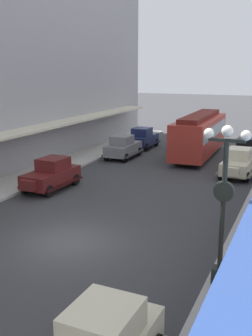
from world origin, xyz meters
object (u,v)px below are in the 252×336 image
Objects in this scene: lamp_post_with_clock at (223,199)px; parked_car_0 at (238,162)px; parked_car_6 at (248,149)px; streetcar at (199,134)px; parked_car_1 at (123,146)px; parked_car_4 at (51,173)px; parked_car_2 at (143,138)px.

parked_car_0 is at bearing 96.48° from lamp_post_with_clock.
streetcar reaches higher than parked_car_6.
parked_car_4 is (-0.36, -9.60, 0.00)m from parked_car_1.
parked_car_1 is 0.83× the size of lamp_post_with_clock.
parked_car_6 is (9.34, -1.81, 0.00)m from parked_car_2.
lamp_post_with_clock reaches higher than parked_car_0.
parked_car_1 is 0.99× the size of parked_car_4.
parked_car_6 is (9.21, 2.81, 0.00)m from parked_car_1.
parked_car_1 is at bearing -163.06° from parked_car_6.
parked_car_1 is 0.44× the size of streetcar.
parked_car_6 is 19.92m from lamp_post_with_clock.
parked_car_0 is 15.03m from lamp_post_with_clock.
parked_car_2 is (-9.38, 6.76, 0.00)m from parked_car_0.
lamp_post_with_clock is at bearing -62.83° from parked_car_2.
parked_car_1 is at bearing 87.87° from parked_car_4.
streetcar is (5.53, -1.80, 0.96)m from parked_car_2.
lamp_post_with_clock reaches higher than parked_car_2.
parked_car_0 is 11.57m from parked_car_2.
lamp_post_with_clock is (1.72, -19.74, 2.04)m from parked_car_6.
parked_car_2 is 24.32m from lamp_post_with_clock.
parked_car_6 is at bearing -0.25° from streetcar.
parked_car_4 is (-9.61, -7.46, 0.00)m from parked_car_0.
parked_car_2 is at bearing 169.01° from parked_car_6.
parked_car_2 is 9.51m from parked_car_6.
parked_car_6 is 3.93m from streetcar.
parked_car_1 is 9.63m from parked_car_6.
parked_car_2 is at bearing 144.23° from parked_car_0.
parked_car_6 is (9.57, 12.41, 0.00)m from parked_car_4.
streetcar reaches higher than parked_car_1.
streetcar is at bearing -18.00° from parked_car_2.
parked_car_4 is 0.83× the size of lamp_post_with_clock.
streetcar is (-3.81, 0.02, 0.96)m from parked_car_6.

